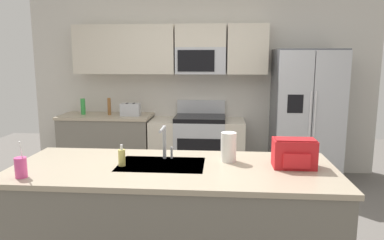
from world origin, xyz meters
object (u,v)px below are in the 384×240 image
Objects in this scene: refrigerator at (305,116)px; bottle_green at (83,107)px; pepper_mill at (109,106)px; drink_cup_pink at (21,167)px; soap_dispenser at (122,157)px; range_oven at (197,146)px; toaster at (131,110)px; sink_faucet at (165,140)px; paper_towel_roll at (229,147)px; backpack at (294,153)px.

refrigerator is 3.22m from bottle_green.
drink_cup_pink is at bearing -85.20° from pepper_mill.
soap_dispenser is at bearing 27.42° from drink_cup_pink.
range_oven is at bearing 69.09° from drink_cup_pink.
toaster is 2.37m from sink_faucet.
drink_cup_pink reaches higher than bottle_green.
paper_towel_roll reaches higher than toaster.
range_oven is 1.12m from toaster.
bottle_green is at bearing -179.92° from range_oven.
bottle_green is 2.76m from sink_faucet.
sink_faucet is 1.66× the size of soap_dispenser.
drink_cup_pink reaches higher than backpack.
refrigerator reaches higher than pepper_mill.
paper_towel_roll is 0.52m from backpack.
range_oven is at bearing 3.09° from toaster.
paper_towel_roll is at bearing -58.33° from toaster.
refrigerator is 5.78× the size of backpack.
sink_faucet reaches higher than soap_dispenser.
paper_towel_roll reaches higher than bottle_green.
range_oven is 1.80m from bottle_green.
refrigerator is 2.41m from backpack.
bottle_green is 0.84× the size of sink_faucet.
refrigerator is 6.56× the size of sink_faucet.
sink_faucet reaches higher than drink_cup_pink.
bottle_green is at bearing 178.76° from refrigerator.
drink_cup_pink is (0.23, -2.80, -0.05)m from pepper_mill.
refrigerator is at bearing -2.71° from range_oven.
paper_towel_roll is (1.71, -2.28, -0.01)m from pepper_mill.
bottle_green is 2.87m from drink_cup_pink.
drink_cup_pink is at bearing -150.34° from sink_faucet.
backpack reaches higher than toaster.
toaster is 0.88× the size of backpack.
pepper_mill is 1.06× the size of bottle_green.
paper_towel_roll is (0.40, -2.28, 0.58)m from range_oven.
backpack is at bearing -104.82° from refrigerator.
sink_faucet is (-1.65, -2.19, 0.14)m from refrigerator.
range_oven is 0.74× the size of refrigerator.
paper_towel_roll is at bearing -80.03° from range_oven.
sink_faucet is at bearing 33.99° from soap_dispenser.
backpack is at bearing -13.89° from paper_towel_roll.
sink_faucet is at bearing 172.25° from backpack.
backpack is (2.60, -2.40, -0.00)m from bottle_green.
range_oven is 4.25× the size of backpack.
pepper_mill is 0.89× the size of sink_faucet.
refrigerator is 3.09m from soap_dispenser.
drink_cup_pink is 0.72m from soap_dispenser.
bottle_green is 0.99× the size of paper_towel_roll.
soap_dispenser is (0.64, 0.33, -0.01)m from drink_cup_pink.
refrigerator reaches higher than sink_faucet.
toaster is 1.17× the size of paper_towel_roll.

